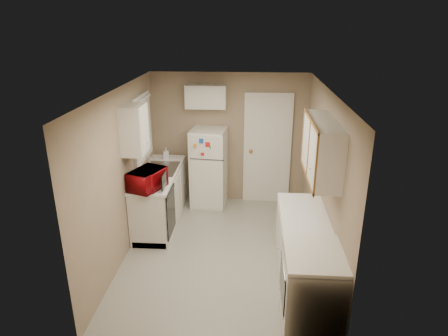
{
  "coord_description": "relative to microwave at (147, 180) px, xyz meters",
  "views": [
    {
      "loc": [
        0.38,
        -5.12,
        3.26
      ],
      "look_at": [
        0.0,
        0.5,
        1.15
      ],
      "focal_mm": 32.0,
      "sensor_mm": 36.0,
      "label": 1
    }
  ],
  "objects": [
    {
      "name": "interior_door",
      "position": [
        1.81,
        1.65,
        -0.03
      ],
      "size": [
        0.86,
        0.06,
        2.08
      ],
      "primitive_type": "cube",
      "color": "white",
      "rests_on": "floor"
    },
    {
      "name": "ceiling",
      "position": [
        1.11,
        -0.21,
        1.35
      ],
      "size": [
        3.8,
        3.8,
        0.0
      ],
      "primitive_type": "plane",
      "color": "white",
      "rests_on": "floor"
    },
    {
      "name": "soap_bottle",
      "position": [
        -0.01,
        1.36,
        -0.05
      ],
      "size": [
        0.11,
        0.11,
        0.21
      ],
      "primitive_type": "imported",
      "rotation": [
        0.0,
        0.0,
        0.13
      ],
      "color": "white",
      "rests_on": "left_counter"
    },
    {
      "name": "upper_cabinet_left",
      "position": [
        -0.14,
        0.01,
        0.75
      ],
      "size": [
        0.3,
        0.45,
        0.7
      ],
      "primitive_type": "cube",
      "color": "silver",
      "rests_on": "wall_left"
    },
    {
      "name": "wall_back",
      "position": [
        1.11,
        1.69,
        0.15
      ],
      "size": [
        2.8,
        2.8,
        0.0
      ],
      "primitive_type": "plane",
      "color": "gray",
      "rests_on": "floor"
    },
    {
      "name": "sink",
      "position": [
        0.01,
        0.84,
        -0.19
      ],
      "size": [
        0.54,
        0.74,
        0.16
      ],
      "primitive_type": "cube",
      "color": "gray",
      "rests_on": "left_counter"
    },
    {
      "name": "dishwasher",
      "position": [
        0.3,
        0.09,
        -0.56
      ],
      "size": [
        0.03,
        0.58,
        0.72
      ],
      "primitive_type": "cube",
      "color": "black",
      "rests_on": "floor"
    },
    {
      "name": "window_blinds",
      "position": [
        -0.25,
        0.84,
        0.55
      ],
      "size": [
        0.1,
        0.98,
        1.08
      ],
      "primitive_type": "cube",
      "color": "silver",
      "rests_on": "wall_left"
    },
    {
      "name": "floor",
      "position": [
        1.11,
        -0.21,
        -1.05
      ],
      "size": [
        3.8,
        3.8,
        0.0
      ],
      "primitive_type": "plane",
      "color": "#B6B4A9",
      "rests_on": "ground"
    },
    {
      "name": "right_counter",
      "position": [
        2.21,
        -1.01,
        -0.6
      ],
      "size": [
        0.6,
        2.0,
        0.9
      ],
      "primitive_type": "cube",
      "color": "silver",
      "rests_on": "floor"
    },
    {
      "name": "wall_right",
      "position": [
        2.51,
        -0.21,
        0.15
      ],
      "size": [
        3.8,
        3.8,
        0.0
      ],
      "primitive_type": "plane",
      "color": "gray",
      "rests_on": "floor"
    },
    {
      "name": "wall_left",
      "position": [
        -0.29,
        -0.21,
        0.15
      ],
      "size": [
        3.8,
        3.8,
        0.0
      ],
      "primitive_type": "plane",
      "color": "gray",
      "rests_on": "floor"
    },
    {
      "name": "cabinet_over_fridge",
      "position": [
        0.71,
        1.54,
        0.95
      ],
      "size": [
        0.7,
        0.3,
        0.4
      ],
      "primitive_type": "cube",
      "color": "silver",
      "rests_on": "wall_back"
    },
    {
      "name": "wall_front",
      "position": [
        1.11,
        -2.11,
        0.15
      ],
      "size": [
        2.8,
        2.8,
        0.0
      ],
      "primitive_type": "plane",
      "color": "gray",
      "rests_on": "floor"
    },
    {
      "name": "upper_cabinet_right",
      "position": [
        2.36,
        -0.71,
        0.75
      ],
      "size": [
        0.3,
        1.2,
        0.7
      ],
      "primitive_type": "cube",
      "color": "silver",
      "rests_on": "wall_right"
    },
    {
      "name": "left_counter",
      "position": [
        0.01,
        0.69,
        -0.6
      ],
      "size": [
        0.6,
        1.8,
        0.9
      ],
      "primitive_type": "cube",
      "color": "silver",
      "rests_on": "floor"
    },
    {
      "name": "microwave",
      "position": [
        0.0,
        0.0,
        0.0
      ],
      "size": [
        0.62,
        0.48,
        0.36
      ],
      "primitive_type": "imported",
      "rotation": [
        0.0,
        0.0,
        1.19
      ],
      "color": "maroon",
      "rests_on": "left_counter"
    },
    {
      "name": "stove",
      "position": [
        2.21,
        -1.65,
        -0.57
      ],
      "size": [
        0.64,
        0.79,
        0.96
      ],
      "primitive_type": "cube",
      "rotation": [
        0.0,
        0.0,
        -0.0
      ],
      "color": "white",
      "rests_on": "floor"
    },
    {
      "name": "refrigerator",
      "position": [
        0.76,
        1.4,
        -0.33
      ],
      "size": [
        0.66,
        0.64,
        1.45
      ],
      "primitive_type": "cube",
      "rotation": [
        0.0,
        0.0,
        -0.11
      ],
      "color": "white",
      "rests_on": "floor"
    }
  ]
}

